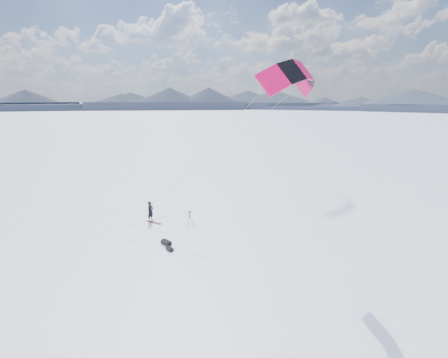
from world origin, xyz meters
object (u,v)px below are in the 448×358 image
Objects in this scene: gear_bag_a at (166,243)px; gear_bag_b at (170,249)px; snowkiter at (151,221)px; snowboard at (154,223)px; tripod at (190,218)px.

gear_bag_a is 1.33× the size of gear_bag_b.
gear_bag_a reaches higher than gear_bag_b.
snowkiter reaches higher than gear_bag_b.
snowboard is at bearing 162.25° from gear_bag_b.
snowboard is 1.78× the size of gear_bag_a.
snowboard is 2.37× the size of gear_bag_b.
gear_bag_b reaches higher than snowboard.
tripod is (3.96, 0.56, 0.97)m from snowkiter.
snowkiter is 1.20× the size of tripod.
tripod is at bearing 125.08° from gear_bag_b.
snowkiter is at bearing 158.35° from gear_bag_a.
snowboard is at bearing 156.41° from gear_bag_a.
snowboard is at bearing -111.84° from snowkiter.
snowkiter is 5.22m from gear_bag_a.
tripod is 2.27× the size of gear_bag_b.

